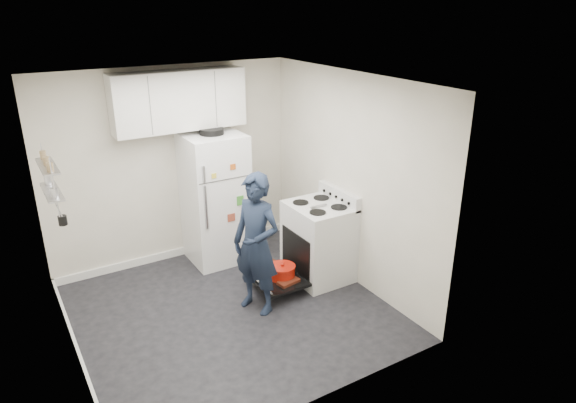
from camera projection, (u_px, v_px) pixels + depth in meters
room at (222, 210)px, 5.24m from camera, size 3.21×3.21×2.51m
electric_range at (318, 242)px, 6.23m from camera, size 0.66×0.76×1.10m
open_oven_door at (279, 275)px, 6.04m from camera, size 0.55×0.72×0.23m
refrigerator at (215, 198)px, 6.55m from camera, size 0.72×0.74×1.76m
upper_cabinets at (179, 100)px, 6.09m from camera, size 1.60×0.33×0.70m
wall_shelf_rack at (50, 179)px, 4.71m from camera, size 0.14×0.60×0.61m
person at (256, 244)px, 5.46m from camera, size 0.58×0.68×1.57m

